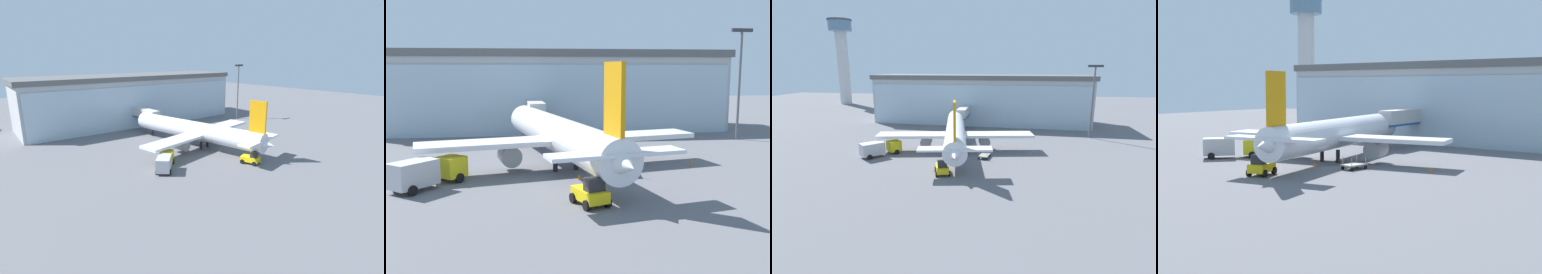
# 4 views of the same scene
# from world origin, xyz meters

# --- Properties ---
(ground) EXTENTS (240.00, 240.00, 0.00)m
(ground) POSITION_xyz_m (0.00, 0.00, 0.00)
(ground) COLOR slate
(terminal_building) EXTENTS (61.11, 19.14, 13.49)m
(terminal_building) POSITION_xyz_m (-0.01, 37.05, 6.75)
(terminal_building) COLOR #AEAEAE
(terminal_building) RESTS_ON ground
(jet_bridge) EXTENTS (2.36, 13.83, 5.77)m
(jet_bridge) POSITION_xyz_m (-3.14, 26.54, 4.40)
(jet_bridge) COLOR beige
(jet_bridge) RESTS_ON ground
(apron_light_mast) EXTENTS (3.20, 0.40, 16.18)m
(apron_light_mast) POSITION_xyz_m (26.53, 20.18, 9.78)
(apron_light_mast) COLOR #59595E
(apron_light_mast) RESTS_ON ground
(airplane) EXTENTS (29.80, 35.63, 11.01)m
(airplane) POSITION_xyz_m (-1.92, 6.10, 3.41)
(airplane) COLOR silver
(airplane) RESTS_ON ground
(catering_truck) EXTENTS (6.54, 6.88, 2.65)m
(catering_truck) POSITION_xyz_m (-14.72, -0.44, 1.47)
(catering_truck) COLOR yellow
(catering_truck) RESTS_ON ground
(baggage_cart) EXTENTS (2.04, 3.03, 1.50)m
(baggage_cart) POSITION_xyz_m (4.22, 1.15, 0.50)
(baggage_cart) COLOR #9E998C
(baggage_cart) RESTS_ON ground
(pushback_tug) EXTENTS (2.96, 3.59, 2.30)m
(pushback_tug) POSITION_xyz_m (-1.41, -8.03, 0.97)
(pushback_tug) COLOR yellow
(pushback_tug) RESTS_ON ground
(safety_cone_nose) EXTENTS (0.36, 0.36, 0.55)m
(safety_cone_nose) POSITION_xyz_m (-0.83, 0.31, 0.28)
(safety_cone_nose) COLOR orange
(safety_cone_nose) RESTS_ON ground
(safety_cone_wingtip) EXTENTS (0.36, 0.36, 0.55)m
(safety_cone_wingtip) POSITION_xyz_m (12.32, 4.30, 0.28)
(safety_cone_wingtip) COLOR orange
(safety_cone_wingtip) RESTS_ON ground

